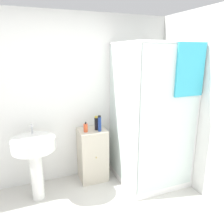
{
  "coord_description": "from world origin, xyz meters",
  "views": [
    {
      "loc": [
        -0.49,
        -1.52,
        1.96
      ],
      "look_at": [
        0.53,
        1.09,
        1.18
      ],
      "focal_mm": 35.0,
      "sensor_mm": 36.0,
      "label": 1
    }
  ],
  "objects_px": {
    "shampoo_bottle_tall_black": "(96,123)",
    "shampoo_bottle_blue": "(100,124)",
    "sink": "(35,153)",
    "soap_dispenser": "(86,128)"
  },
  "relations": [
    {
      "from": "shampoo_bottle_tall_black",
      "to": "shampoo_bottle_blue",
      "type": "relative_size",
      "value": 0.9
    },
    {
      "from": "shampoo_bottle_tall_black",
      "to": "shampoo_bottle_blue",
      "type": "distance_m",
      "value": 0.08
    },
    {
      "from": "sink",
      "to": "shampoo_bottle_blue",
      "type": "distance_m",
      "value": 0.97
    },
    {
      "from": "soap_dispenser",
      "to": "shampoo_bottle_tall_black",
      "type": "height_order",
      "value": "shampoo_bottle_tall_black"
    },
    {
      "from": "soap_dispenser",
      "to": "shampoo_bottle_blue",
      "type": "relative_size",
      "value": 0.64
    },
    {
      "from": "shampoo_bottle_tall_black",
      "to": "sink",
      "type": "bearing_deg",
      "value": -169.18
    },
    {
      "from": "shampoo_bottle_blue",
      "to": "shampoo_bottle_tall_black",
      "type": "bearing_deg",
      "value": 110.81
    },
    {
      "from": "soap_dispenser",
      "to": "shampoo_bottle_tall_black",
      "type": "relative_size",
      "value": 0.72
    },
    {
      "from": "shampoo_bottle_blue",
      "to": "soap_dispenser",
      "type": "bearing_deg",
      "value": 166.48
    },
    {
      "from": "sink",
      "to": "shampoo_bottle_blue",
      "type": "relative_size",
      "value": 4.25
    }
  ]
}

